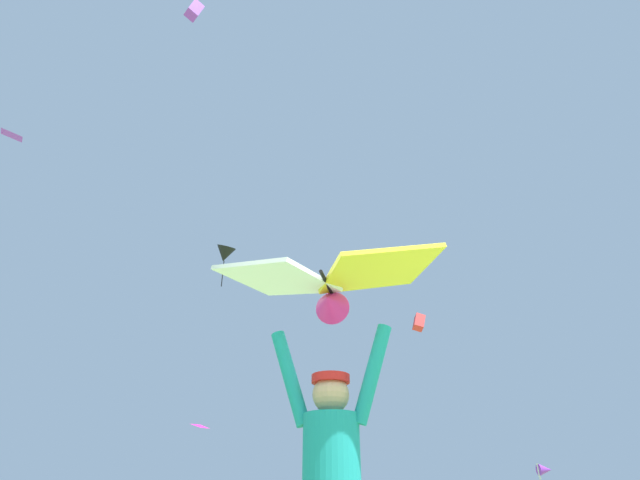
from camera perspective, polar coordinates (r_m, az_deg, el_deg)
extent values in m
cylinder|color=teal|center=(3.09, 1.38, -25.05)|extent=(0.42, 0.42, 0.56)
sphere|color=tan|center=(3.14, 1.29, -17.84)|extent=(0.23, 0.23, 0.23)
cylinder|color=red|center=(3.16, 1.27, -16.14)|extent=(0.30, 0.30, 0.05)
cylinder|color=teal|center=(3.13, 6.23, -15.39)|extent=(0.29, 0.16, 0.62)
cylinder|color=teal|center=(3.22, -3.57, -15.91)|extent=(0.29, 0.16, 0.62)
cylinder|color=black|center=(3.35, 1.16, -5.86)|extent=(0.18, 0.59, 0.02)
cube|color=yellow|center=(3.25, 7.04, -3.49)|extent=(0.80, 0.72, 0.18)
cube|color=white|center=(3.38, -5.14, -4.59)|extent=(0.93, 0.91, 0.18)
cone|color=#DB2393|center=(3.31, 1.17, -7.45)|extent=(0.28, 0.25, 0.24)
cone|color=#DB2393|center=(43.89, 10.96, -1.28)|extent=(0.84, 0.84, 0.64)
cylinder|color=#991867|center=(43.57, 11.04, -2.11)|extent=(0.03, 0.03, 0.93)
pyramid|color=purple|center=(16.87, -32.65, 10.50)|extent=(0.67, 0.66, 0.28)
cube|color=red|center=(41.11, 11.64, -9.53)|extent=(1.15, 1.09, 1.58)
cube|color=purple|center=(23.37, -14.67, 24.80)|extent=(0.85, 0.74, 0.90)
pyramid|color=#DB2393|center=(31.07, -13.99, -20.53)|extent=(1.09, 1.13, 0.47)
cone|color=black|center=(18.15, -11.21, -1.65)|extent=(0.90, 0.90, 0.90)
cylinder|color=black|center=(17.81, -11.45, -3.90)|extent=(0.03, 0.03, 1.02)
cone|color=purple|center=(12.08, 25.09, -23.42)|extent=(0.28, 0.24, 0.24)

